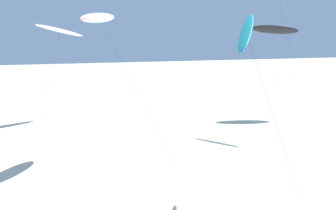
# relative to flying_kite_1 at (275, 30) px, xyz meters

# --- Properties ---
(flying_kite_1) EXTENTS (5.73, 5.30, 10.40)m
(flying_kite_1) POSITION_rel_flying_kite_1_xyz_m (0.00, 0.00, 0.00)
(flying_kite_1) COLOR black
(flying_kite_1) RESTS_ON ground
(flying_kite_2) EXTENTS (5.54, 7.53, 10.56)m
(flying_kite_2) POSITION_rel_flying_kite_1_xyz_m (-17.61, -20.49, -0.63)
(flying_kite_2) COLOR #19B2B7
(flying_kite_2) RESTS_ON ground
(flying_kite_3) EXTENTS (7.02, 11.52, 10.42)m
(flying_kite_3) POSITION_rel_flying_kite_1_xyz_m (-23.30, 7.32, -0.15)
(flying_kite_3) COLOR white
(flying_kite_3) RESTS_ON ground
(flying_kite_4) EXTENTS (5.62, 10.17, 10.97)m
(flying_kite_4) POSITION_rel_flying_kite_1_xyz_m (-22.72, -7.92, 0.57)
(flying_kite_4) COLOR white
(flying_kite_4) RESTS_ON ground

